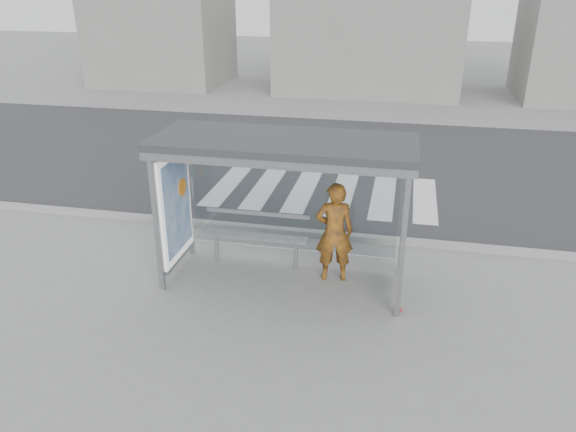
{
  "coord_description": "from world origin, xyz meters",
  "views": [
    {
      "loc": [
        1.88,
        -8.49,
        5.06
      ],
      "look_at": [
        0.03,
        0.2,
        1.19
      ],
      "focal_mm": 35.0,
      "sensor_mm": 36.0,
      "label": 1
    }
  ],
  "objects_px": {
    "bus_shelter": "(263,173)",
    "person": "(334,232)",
    "bench": "(256,236)",
    "soda_can": "(398,311)"
  },
  "relations": [
    {
      "from": "soda_can",
      "to": "person",
      "type": "bearing_deg",
      "value": 143.54
    },
    {
      "from": "person",
      "to": "soda_can",
      "type": "distance_m",
      "value": 1.72
    },
    {
      "from": "person",
      "to": "soda_can",
      "type": "relative_size",
      "value": 14.86
    },
    {
      "from": "bus_shelter",
      "to": "person",
      "type": "bearing_deg",
      "value": 10.42
    },
    {
      "from": "bus_shelter",
      "to": "person",
      "type": "distance_m",
      "value": 1.63
    },
    {
      "from": "bus_shelter",
      "to": "bench",
      "type": "height_order",
      "value": "bus_shelter"
    },
    {
      "from": "bus_shelter",
      "to": "soda_can",
      "type": "relative_size",
      "value": 34.55
    },
    {
      "from": "bench",
      "to": "bus_shelter",
      "type": "bearing_deg",
      "value": -58.14
    },
    {
      "from": "soda_can",
      "to": "bench",
      "type": "bearing_deg",
      "value": 157.74
    },
    {
      "from": "person",
      "to": "soda_can",
      "type": "bearing_deg",
      "value": 132.28
    }
  ]
}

